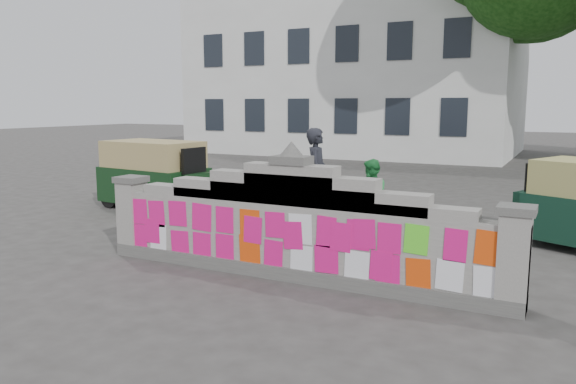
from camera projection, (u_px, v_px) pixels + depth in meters
name	position (u px, v px, depth m)	size (l,w,h in m)	color
ground	(291.00, 278.00, 8.25)	(100.00, 100.00, 0.00)	#383533
parapet_wall	(291.00, 228.00, 8.13)	(6.48, 0.44, 2.01)	#4C4C49
building	(360.00, 76.00, 30.11)	(16.00, 10.00, 8.90)	silver
cyclist_bike	(317.00, 206.00, 11.07)	(0.71, 2.05, 1.08)	black
cyclist_rider	(317.00, 187.00, 11.01)	(0.67, 0.44, 1.83)	black
pedestrian	(371.00, 197.00, 10.86)	(0.72, 0.56, 1.49)	green
rickshaw_left	(156.00, 174.00, 13.64)	(3.04, 1.64, 1.65)	black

